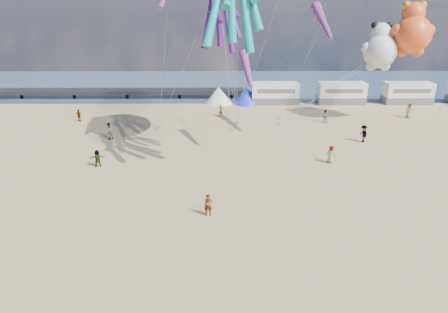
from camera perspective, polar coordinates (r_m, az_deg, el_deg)
ground at (r=20.94m, az=4.51°, el=-18.31°), size 120.00×120.00×0.00m
water at (r=72.41m, az=0.88°, el=10.31°), size 120.00×120.00×0.00m
pier at (r=66.80m, az=-23.94°, el=8.51°), size 60.00×3.00×0.50m
motorhome_0 at (r=57.90m, az=7.26°, el=8.98°), size 6.60×2.50×3.00m
motorhome_1 at (r=59.91m, az=16.40°, el=8.70°), size 6.60×2.50×3.00m
motorhome_2 at (r=63.29m, az=24.75°, el=8.26°), size 6.60×2.50×3.00m
tent_white at (r=57.45m, az=-0.78°, el=8.74°), size 4.00×4.00×2.40m
tent_blue at (r=57.57m, az=3.25°, el=8.73°), size 4.00×4.00×2.40m
standing_person at (r=26.66m, az=-2.27°, el=-6.99°), size 0.58×0.40×1.54m
beachgoer_0 at (r=54.98m, az=24.93°, el=5.93°), size 0.76×0.62×1.81m
beachgoer_1 at (r=43.39m, az=-16.14°, el=3.49°), size 1.02×1.02×1.79m
beachgoer_2 at (r=43.31m, az=19.29°, el=3.10°), size 0.84×0.99×1.78m
beachgoer_3 at (r=51.49m, az=-20.00°, el=5.54°), size 1.06×0.77×1.49m
beachgoer_4 at (r=36.31m, az=-17.63°, el=-0.25°), size 0.96×0.59×1.52m
beachgoer_5 at (r=50.60m, az=-0.47°, el=6.57°), size 1.23×1.38×1.52m
beachgoer_6 at (r=36.64m, az=15.02°, el=0.28°), size 0.70×0.64×1.60m
beachgoer_7 at (r=49.34m, az=14.17°, el=5.59°), size 0.79×0.53×1.57m
sandbag_a at (r=46.33m, az=-9.27°, el=4.11°), size 0.50×0.35×0.22m
sandbag_b at (r=44.96m, az=1.14°, el=3.87°), size 0.50×0.35×0.22m
sandbag_c at (r=47.46m, az=8.00°, el=4.58°), size 0.50×0.35×0.22m
sandbag_d at (r=50.26m, az=8.06°, el=5.50°), size 0.50×0.35×0.22m
sandbag_e at (r=47.24m, az=1.91°, el=4.70°), size 0.50×0.35×0.22m
kite_panda at (r=49.87m, az=21.40°, el=13.80°), size 5.42×5.23×6.33m
kite_teddy_orange at (r=50.45m, az=25.32°, el=15.48°), size 5.43×5.17×6.94m
windsock_mid at (r=41.56m, az=13.96°, el=18.21°), size 1.33×6.45×6.41m
windsock_right at (r=37.22m, az=3.30°, el=12.33°), size 1.42×5.02×4.95m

